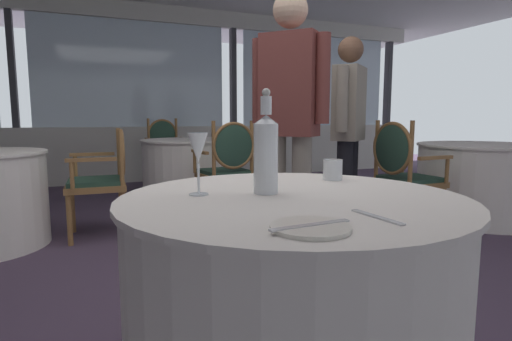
{
  "coord_description": "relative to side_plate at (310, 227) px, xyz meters",
  "views": [
    {
      "loc": [
        -0.67,
        -2.19,
        0.99
      ],
      "look_at": [
        -0.14,
        -0.9,
        0.81
      ],
      "focal_mm": 28.7,
      "sensor_mm": 36.0,
      "label": 1
    }
  ],
  "objects": [
    {
      "name": "dining_chair_0_0",
      "position": [
        0.79,
        2.96,
        -0.19
      ],
      "size": [
        0.58,
        0.52,
        0.96
      ],
      "rotation": [
        0.0,
        0.0,
        7.98
      ],
      "color": "olive",
      "rests_on": "ground_plane"
    },
    {
      "name": "side_plate",
      "position": [
        0.0,
        0.0,
        0.0
      ],
      "size": [
        0.19,
        0.19,
        0.01
      ],
      "primitive_type": "cylinder",
      "color": "silver",
      "rests_on": "foreground_table"
    },
    {
      "name": "background_table_0",
      "position": [
        0.66,
        3.97,
        -0.37
      ],
      "size": [
        1.17,
        1.17,
        0.73
      ],
      "color": "white",
      "rests_on": "ground_plane"
    },
    {
      "name": "ground_plane",
      "position": [
        0.21,
        1.4,
        -0.74
      ],
      "size": [
        15.11,
        15.11,
        0.0
      ],
      "primitive_type": "plane",
      "color": "#47384C"
    },
    {
      "name": "window_wall_far",
      "position": [
        0.21,
        5.76,
        0.34
      ],
      "size": [
        10.17,
        0.14,
        2.69
      ],
      "color": "beige",
      "rests_on": "ground_plane"
    },
    {
      "name": "background_table_1",
      "position": [
        3.07,
        2.02,
        -0.37
      ],
      "size": [
        1.21,
        1.21,
        0.73
      ],
      "color": "white",
      "rests_on": "ground_plane"
    },
    {
      "name": "dining_chair_0_1",
      "position": [
        0.53,
        4.98,
        -0.16
      ],
      "size": [
        0.58,
        0.52,
        0.98
      ],
      "rotation": [
        0.0,
        0.0,
        11.12
      ],
      "color": "olive",
      "rests_on": "ground_plane"
    },
    {
      "name": "dining_chair_1_0",
      "position": [
        2.03,
        1.97,
        -0.18
      ],
      "size": [
        0.49,
        0.55,
        0.97
      ],
      "rotation": [
        0.0,
        0.0,
        6.33
      ],
      "color": "olive",
      "rests_on": "ground_plane"
    },
    {
      "name": "wine_glass",
      "position": [
        -0.13,
        0.51,
        0.14
      ],
      "size": [
        0.07,
        0.07,
        0.2
      ],
      "color": "white",
      "rests_on": "foreground_table"
    },
    {
      "name": "dinner_fork",
      "position": [
        0.22,
        0.03,
        -0.0
      ],
      "size": [
        0.03,
        0.18,
        0.0
      ],
      "primitive_type": "cube",
      "rotation": [
        0.0,
        0.0,
        1.65
      ],
      "color": "silver",
      "rests_on": "foreground_table"
    },
    {
      "name": "water_bottle",
      "position": [
        0.09,
        0.45,
        0.14
      ],
      "size": [
        0.08,
        0.08,
        0.35
      ],
      "color": "white",
      "rests_on": "foreground_table"
    },
    {
      "name": "diner_person_0",
      "position": [
        1.54,
        2.07,
        0.19
      ],
      "size": [
        0.42,
        0.39,
        1.64
      ],
      "rotation": [
        0.0,
        0.0,
        5.42
      ],
      "color": "black",
      "rests_on": "ground_plane"
    },
    {
      "name": "butter_knife",
      "position": [
        0.0,
        0.0,
        0.01
      ],
      "size": [
        0.21,
        0.03,
        0.0
      ],
      "primitive_type": "cube",
      "rotation": [
        0.0,
        0.0,
        0.07
      ],
      "color": "silver",
      "rests_on": "foreground_table"
    },
    {
      "name": "foreground_table",
      "position": [
        0.15,
        0.38,
        -0.37
      ],
      "size": [
        1.13,
        1.13,
        0.73
      ],
      "color": "white",
      "rests_on": "ground_plane"
    },
    {
      "name": "diner_person_1",
      "position": [
        0.76,
        1.61,
        0.28
      ],
      "size": [
        0.39,
        0.42,
        1.77
      ],
      "rotation": [
        0.0,
        0.0,
        0.73
      ],
      "color": "gray",
      "rests_on": "ground_plane"
    },
    {
      "name": "water_tumbler",
      "position": [
        0.46,
        0.63,
        0.04
      ],
      "size": [
        0.08,
        0.08,
        0.08
      ],
      "primitive_type": "cylinder",
      "color": "white",
      "rests_on": "foreground_table"
    },
    {
      "name": "dining_chair_2_0",
      "position": [
        -0.34,
        2.8,
        -0.21
      ],
      "size": [
        0.48,
        0.54,
        0.9
      ],
      "rotation": [
        0.0,
        0.0,
        9.4
      ],
      "color": "olive",
      "rests_on": "ground_plane"
    }
  ]
}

